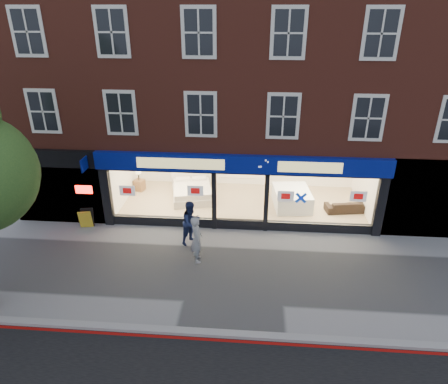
# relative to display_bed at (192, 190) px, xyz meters

# --- Properties ---
(ground) EXTENTS (120.00, 120.00, 0.00)m
(ground) POSITION_rel_display_bed_xyz_m (2.38, -5.65, -0.45)
(ground) COLOR gray
(ground) RESTS_ON ground
(kerb_line) EXTENTS (60.00, 0.10, 0.01)m
(kerb_line) POSITION_rel_display_bed_xyz_m (2.38, -8.75, -0.45)
(kerb_line) COLOR #8C0A07
(kerb_line) RESTS_ON ground
(kerb_stone) EXTENTS (60.00, 0.25, 0.12)m
(kerb_stone) POSITION_rel_display_bed_xyz_m (2.38, -8.55, -0.39)
(kerb_stone) COLOR gray
(kerb_stone) RESTS_ON ground
(showroom_floor) EXTENTS (11.00, 4.50, 0.10)m
(showroom_floor) POSITION_rel_display_bed_xyz_m (2.38, -0.40, -0.40)
(showroom_floor) COLOR tan
(showroom_floor) RESTS_ON ground
(building) EXTENTS (19.00, 8.26, 10.30)m
(building) POSITION_rel_display_bed_xyz_m (2.36, 1.28, 6.22)
(building) COLOR brown
(building) RESTS_ON ground
(display_bed) EXTENTS (2.25, 2.55, 1.26)m
(display_bed) POSITION_rel_display_bed_xyz_m (0.00, 0.00, 0.00)
(display_bed) COLOR silver
(display_bed) RESTS_ON showroom_floor
(bedside_table) EXTENTS (0.56, 0.56, 0.55)m
(bedside_table) POSITION_rel_display_bed_xyz_m (-2.72, 0.58, -0.08)
(bedside_table) COLOR brown
(bedside_table) RESTS_ON showroom_floor
(mattress_stack) EXTENTS (1.77, 2.14, 0.78)m
(mattress_stack) POSITION_rel_display_bed_xyz_m (4.65, -0.54, 0.04)
(mattress_stack) COLOR white
(mattress_stack) RESTS_ON showroom_floor
(sofa) EXTENTS (1.82, 0.96, 0.51)m
(sofa) POSITION_rel_display_bed_xyz_m (6.98, -0.87, -0.10)
(sofa) COLOR black
(sofa) RESTS_ON showroom_floor
(a_board) EXTENTS (0.58, 0.43, 0.82)m
(a_board) POSITION_rel_display_bed_xyz_m (-3.98, -2.98, -0.04)
(a_board) COLOR gold
(a_board) RESTS_ON ground
(pedestrian_grey) EXTENTS (0.57, 0.73, 1.78)m
(pedestrian_grey) POSITION_rel_display_bed_xyz_m (0.95, -4.97, 0.44)
(pedestrian_grey) COLOR #93969A
(pedestrian_grey) RESTS_ON ground
(pedestrian_blue) EXTENTS (1.05, 1.09, 1.77)m
(pedestrian_blue) POSITION_rel_display_bed_xyz_m (0.57, -3.79, 0.43)
(pedestrian_blue) COLOR #1B254C
(pedestrian_blue) RESTS_ON ground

